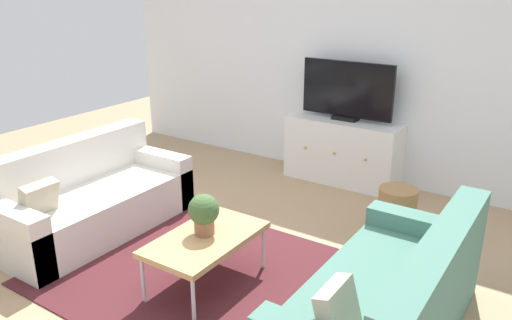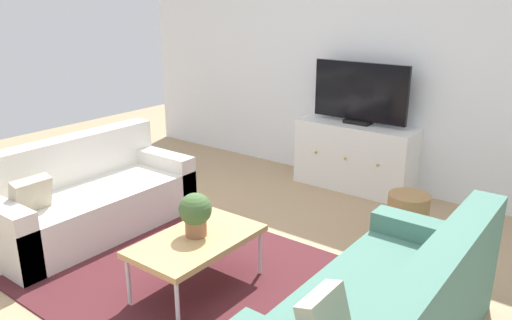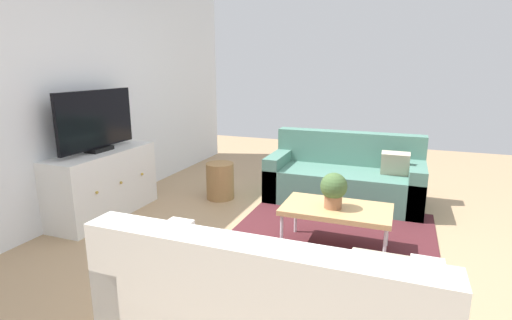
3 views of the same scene
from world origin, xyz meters
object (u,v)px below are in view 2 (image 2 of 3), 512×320
tv_console (355,156)px  wicker_basket (407,219)px  potted_plant (195,212)px  couch_left_side (86,201)px  flat_screen_tv (360,93)px  coffee_table (197,242)px

tv_console → wicker_basket: 1.33m
potted_plant → wicker_basket: (0.94, 1.54, -0.36)m
couch_left_side → flat_screen_tv: flat_screen_tv is taller
potted_plant → wicker_basket: potted_plant is taller
potted_plant → wicker_basket: 1.84m
flat_screen_tv → coffee_table: bearing=-89.1°
couch_left_side → tv_console: (1.44, 2.37, 0.09)m
potted_plant → couch_left_side: bearing=176.3°
coffee_table → wicker_basket: bearing=59.9°
flat_screen_tv → couch_left_side: bearing=-121.0°
couch_left_side → flat_screen_tv: bearing=59.0°
couch_left_side → potted_plant: couch_left_side is taller
couch_left_side → wicker_basket: (2.39, 1.45, -0.05)m
couch_left_side → wicker_basket: bearing=31.2°
coffee_table → tv_console: bearing=90.9°
coffee_table → potted_plant: 0.21m
potted_plant → flat_screen_tv: flat_screen_tv is taller
coffee_table → flat_screen_tv: (-0.04, 2.52, 0.66)m
potted_plant → tv_console: 2.48m
coffee_table → flat_screen_tv: bearing=90.9°
potted_plant → flat_screen_tv: 2.53m
tv_console → flat_screen_tv: 0.68m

